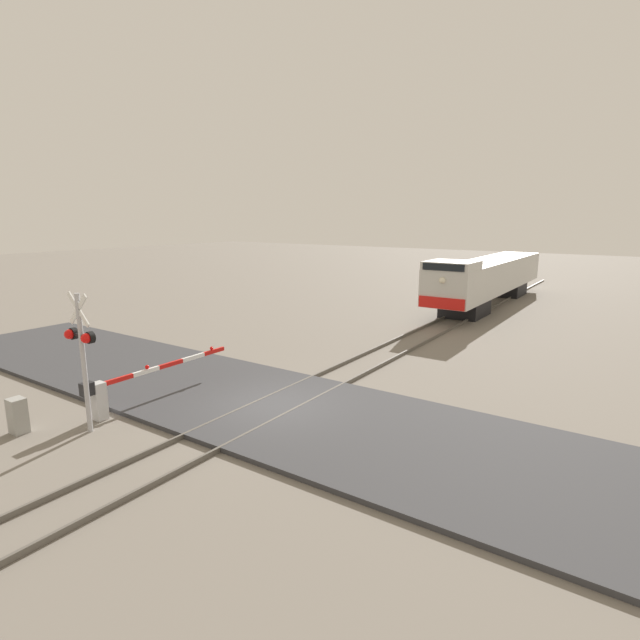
% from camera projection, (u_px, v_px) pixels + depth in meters
% --- Properties ---
extents(ground_plane, '(160.00, 160.00, 0.00)m').
position_uv_depth(ground_plane, '(274.00, 409.00, 16.13)').
color(ground_plane, slate).
extents(rail_track_left, '(0.08, 80.00, 0.15)m').
position_uv_depth(rail_track_left, '(258.00, 402.00, 16.51)').
color(rail_track_left, '#59544C').
rests_on(rail_track_left, ground_plane).
extents(rail_track_right, '(0.08, 80.00, 0.15)m').
position_uv_depth(rail_track_right, '(292.00, 412.00, 15.72)').
color(rail_track_right, '#59544C').
rests_on(rail_track_right, ground_plane).
extents(road_surface, '(36.00, 6.34, 0.15)m').
position_uv_depth(road_surface, '(274.00, 407.00, 16.12)').
color(road_surface, '#38383A').
rests_on(road_surface, ground_plane).
extents(locomotive, '(2.80, 18.65, 3.65)m').
position_uv_depth(locomotive, '(489.00, 277.00, 34.80)').
color(locomotive, black).
rests_on(locomotive, ground_plane).
extents(crossing_signal, '(1.18, 0.33, 4.10)m').
position_uv_depth(crossing_signal, '(81.00, 347.00, 13.92)').
color(crossing_signal, '#ADADB2').
rests_on(crossing_signal, ground_plane).
extents(crossing_gate, '(0.36, 5.83, 1.30)m').
position_uv_depth(crossing_gate, '(120.00, 388.00, 15.75)').
color(crossing_gate, silver).
rests_on(crossing_gate, ground_plane).
extents(utility_cabinet, '(0.46, 0.42, 1.04)m').
position_uv_depth(utility_cabinet, '(18.00, 416.00, 14.26)').
color(utility_cabinet, '#999993').
rests_on(utility_cabinet, ground_plane).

